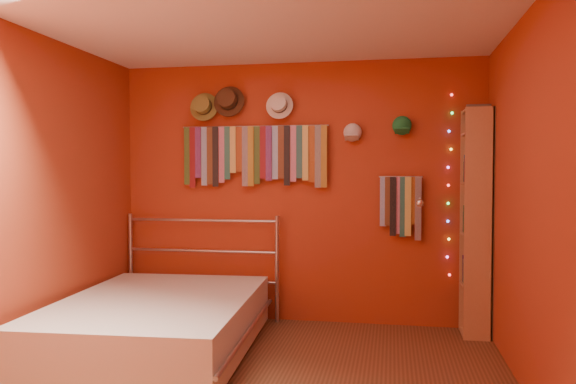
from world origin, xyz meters
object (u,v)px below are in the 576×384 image
Objects in this scene: tie_rack at (254,153)px; bookshelf at (481,221)px; reading_lamp at (420,203)px; bed at (158,323)px.

bookshelf is at bearing -4.24° from tie_rack.
bed is at bearing -155.78° from reading_lamp.
tie_rack is 1.85m from bed.
bookshelf is 0.93× the size of bed.
bed is at bearing -115.13° from tie_rack.
bed is (-0.52, -1.11, -1.39)m from tie_rack.
tie_rack reaches higher than bed.
tie_rack is 4.79× the size of reading_lamp.
reading_lamp is 0.15× the size of bookshelf.
reading_lamp is 2.47m from bed.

